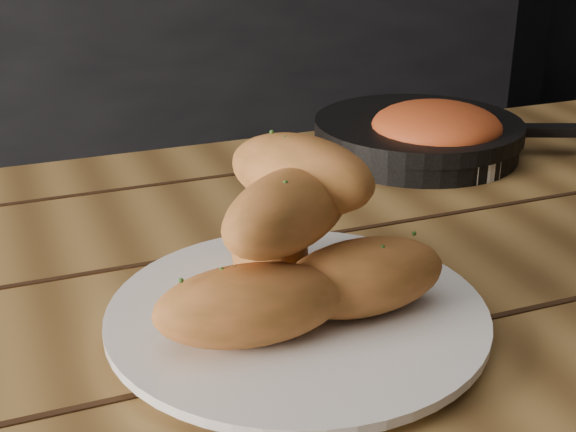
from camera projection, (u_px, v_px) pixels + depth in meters
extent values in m
cube|color=olive|center=(382.00, 295.00, 0.74)|extent=(1.63, 0.86, 0.04)
cylinder|color=white|center=(297.00, 321.00, 0.64)|extent=(0.28, 0.28, 0.01)
cylinder|color=white|center=(297.00, 313.00, 0.64)|extent=(0.30, 0.30, 0.01)
ellipsoid|color=#C36D36|center=(249.00, 305.00, 0.58)|extent=(0.15, 0.08, 0.06)
ellipsoid|color=#C36D36|center=(363.00, 277.00, 0.62)|extent=(0.14, 0.07, 0.06)
ellipsoid|color=#C36D36|center=(270.00, 249.00, 0.67)|extent=(0.10, 0.15, 0.06)
ellipsoid|color=#C36D36|center=(289.00, 210.00, 0.59)|extent=(0.15, 0.13, 0.06)
ellipsoid|color=#C36D36|center=(301.00, 173.00, 0.62)|extent=(0.12, 0.14, 0.06)
cylinder|color=black|center=(417.00, 142.00, 1.04)|extent=(0.26, 0.26, 0.03)
cylinder|color=black|center=(418.00, 128.00, 1.03)|extent=(0.27, 0.27, 0.02)
cube|color=black|center=(573.00, 130.00, 1.03)|extent=(0.14, 0.08, 0.01)
cylinder|color=white|center=(435.00, 145.00, 1.01)|extent=(0.19, 0.19, 0.04)
ellipsoid|color=#C65523|center=(437.00, 126.00, 1.00)|extent=(0.16, 0.16, 0.06)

